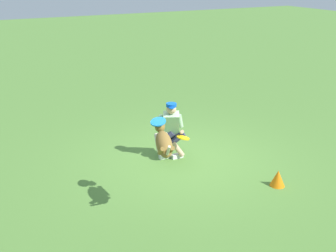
% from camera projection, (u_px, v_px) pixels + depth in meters
% --- Properties ---
extents(ground_plane, '(60.00, 60.00, 0.00)m').
position_uv_depth(ground_plane, '(186.00, 160.00, 9.19)').
color(ground_plane, '#518036').
extents(person, '(0.64, 0.70, 1.29)m').
position_uv_depth(person, '(171.00, 129.00, 9.06)').
color(person, silver).
rests_on(person, ground_plane).
extents(dog, '(0.42, 0.96, 0.48)m').
position_uv_depth(dog, '(163.00, 142.00, 6.74)').
color(dog, olive).
extents(frisbee_flying, '(0.30, 0.31, 0.12)m').
position_uv_depth(frisbee_flying, '(158.00, 122.00, 6.91)').
color(frisbee_flying, '#1C8CE5').
extents(frisbee_held, '(0.38, 0.39, 0.11)m').
position_uv_depth(frisbee_held, '(183.00, 138.00, 8.81)').
color(frisbee_held, yellow).
rests_on(frisbee_held, person).
extents(training_cone, '(0.29, 0.29, 0.32)m').
position_uv_depth(training_cone, '(278.00, 178.00, 8.07)').
color(training_cone, orange).
rests_on(training_cone, ground_plane).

